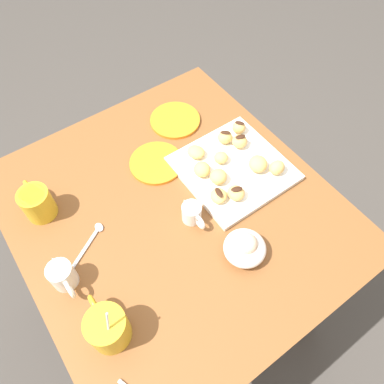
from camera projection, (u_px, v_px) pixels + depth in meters
name	position (u px, v px, depth m)	size (l,w,h in m)	color
ground_plane	(180.00, 295.00, 1.61)	(8.00, 8.00, 0.00)	#423D38
dining_table	(175.00, 233.00, 1.12)	(0.89, 0.81, 0.73)	brown
pastry_plate_square	(233.00, 168.00, 1.07)	(0.29, 0.29, 0.02)	white
coffee_mug_mustard_left	(107.00, 327.00, 0.78)	(0.13, 0.09, 0.15)	gold
coffee_mug_mustard_right	(37.00, 202.00, 0.96)	(0.12, 0.08, 0.09)	gold
cream_pitcher_white	(62.00, 275.00, 0.86)	(0.10, 0.06, 0.07)	white
ice_cream_bowl	(245.00, 247.00, 0.90)	(0.11, 0.11, 0.08)	white
chocolate_sauce_pitcher	(192.00, 212.00, 0.96)	(0.09, 0.05, 0.06)	white
saucer_orange_left	(175.00, 120.00, 1.18)	(0.16, 0.16, 0.01)	orange
saucer_orange_right	(156.00, 163.00, 1.09)	(0.16, 0.16, 0.01)	orange
loose_spoon_by_plate	(89.00, 243.00, 0.94)	(0.09, 0.14, 0.01)	silver
beignet_0	(196.00, 152.00, 1.08)	(0.05, 0.05, 0.03)	#E5B260
beignet_1	(218.00, 177.00, 1.02)	(0.05, 0.05, 0.04)	#E5B260
beignet_2	(236.00, 193.00, 0.99)	(0.05, 0.05, 0.03)	#E5B260
chocolate_drizzle_2	(237.00, 189.00, 0.98)	(0.03, 0.02, 0.01)	#381E11
beignet_3	(221.00, 158.00, 1.06)	(0.04, 0.04, 0.03)	#E5B260
beignet_4	(258.00, 164.00, 1.04)	(0.06, 0.05, 0.04)	#E5B260
beignet_5	(239.00, 127.00, 1.12)	(0.04, 0.04, 0.04)	#E5B260
chocolate_drizzle_5	(240.00, 123.00, 1.11)	(0.03, 0.01, 0.01)	#381E11
beignet_6	(240.00, 141.00, 1.09)	(0.05, 0.04, 0.04)	#E5B260
chocolate_drizzle_6	(240.00, 137.00, 1.07)	(0.03, 0.02, 0.01)	#381E11
beignet_7	(202.00, 169.00, 1.04)	(0.05, 0.05, 0.04)	#E5B260
beignet_8	(225.00, 137.00, 1.10)	(0.04, 0.04, 0.04)	#E5B260
chocolate_drizzle_8	(225.00, 132.00, 1.08)	(0.03, 0.01, 0.01)	#381E11
beignet_9	(277.00, 167.00, 1.04)	(0.04, 0.05, 0.04)	#E5B260
beignet_10	(219.00, 196.00, 0.99)	(0.05, 0.04, 0.03)	#E5B260
chocolate_drizzle_10	(219.00, 193.00, 0.98)	(0.03, 0.02, 0.01)	#381E11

